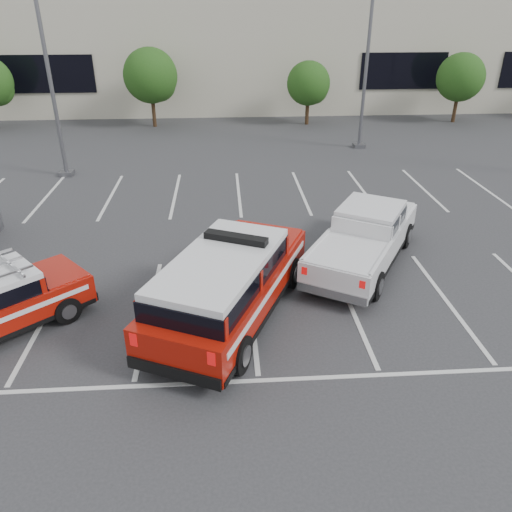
{
  "coord_description": "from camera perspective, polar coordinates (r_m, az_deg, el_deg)",
  "views": [
    {
      "loc": [
        -0.63,
        -11.23,
        7.39
      ],
      "look_at": [
        0.21,
        1.05,
        1.05
      ],
      "focal_mm": 35.0,
      "sensor_mm": 36.0,
      "label": 1
    }
  ],
  "objects": [
    {
      "name": "fire_chief_suv",
      "position": [
        12.66,
        -3.11,
        -3.73
      ],
      "size": [
        4.54,
        6.49,
        2.15
      ],
      "rotation": [
        0.0,
        0.0,
        -0.42
      ],
      "color": "#9C1107",
      "rests_on": "ground"
    },
    {
      "name": "white_pickup",
      "position": [
        15.76,
        12.23,
        1.49
      ],
      "size": [
        4.67,
        5.95,
        1.76
      ],
      "rotation": [
        0.0,
        0.0,
        -0.54
      ],
      "color": "silver",
      "rests_on": "ground"
    },
    {
      "name": "light_pole_mid",
      "position": [
        28.36,
        12.69,
        22.21
      ],
      "size": [
        0.9,
        0.6,
        10.24
      ],
      "color": "#59595E",
      "rests_on": "ground"
    },
    {
      "name": "ground",
      "position": [
        13.46,
        -0.57,
        -6.05
      ],
      "size": [
        120.0,
        120.0,
        0.0
      ],
      "primitive_type": "plane",
      "color": "#303032",
      "rests_on": "ground"
    },
    {
      "name": "tree_right",
      "position": [
        37.09,
        22.41,
        18.21
      ],
      "size": [
        3.07,
        3.07,
        4.42
      ],
      "color": "#3F2B19",
      "rests_on": "ground"
    },
    {
      "name": "tree_mid_right",
      "position": [
        34.12,
        6.15,
        18.88
      ],
      "size": [
        2.77,
        2.77,
        3.99
      ],
      "color": "#3F2B19",
      "rests_on": "ground"
    },
    {
      "name": "stall_markings",
      "position": [
        17.39,
        -1.44,
        2.12
      ],
      "size": [
        23.0,
        15.0,
        0.01
      ],
      "primitive_type": "cube",
      "color": "silver",
      "rests_on": "ground"
    },
    {
      "name": "light_pole_left",
      "position": [
        24.47,
        -22.86,
        20.14
      ],
      "size": [
        0.9,
        0.6,
        10.24
      ],
      "color": "#59595E",
      "rests_on": "ground"
    },
    {
      "name": "tree_mid_left",
      "position": [
        33.83,
        -11.78,
        19.35
      ],
      "size": [
        3.37,
        3.37,
        4.85
      ],
      "color": "#3F2B19",
      "rests_on": "ground"
    },
    {
      "name": "convention_building",
      "position": [
        43.19,
        -3.05,
        23.68
      ],
      "size": [
        60.0,
        16.99,
        13.2
      ],
      "color": "beige",
      "rests_on": "ground"
    }
  ]
}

